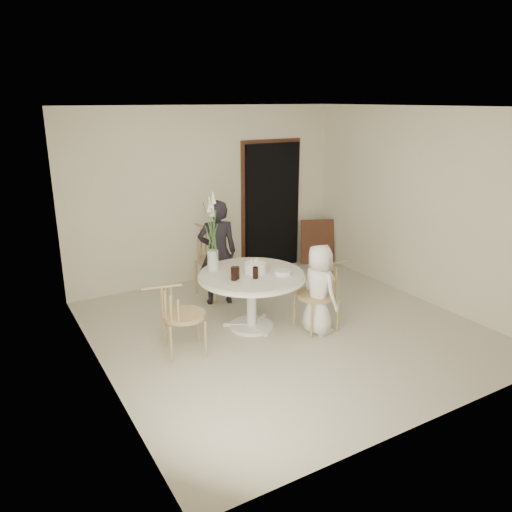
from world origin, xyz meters
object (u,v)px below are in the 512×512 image
girl (218,253)px  birthday_cake (255,268)px  chair_right (325,286)px  flower_vase (212,240)px  boy (319,290)px  chair_left (173,309)px  table (251,282)px  chair_far (212,251)px

girl → birthday_cake: 0.95m
chair_right → flower_vase: 1.51m
chair_right → boy: size_ratio=0.75×
chair_left → birthday_cake: birthday_cake is taller
boy → birthday_cake: size_ratio=4.26×
girl → boy: (0.65, -1.47, -0.18)m
table → flower_vase: (-0.35, 0.35, 0.51)m
boy → chair_left: bearing=74.1°
chair_far → boy: (0.55, -1.90, -0.08)m
girl → chair_far: bearing=-86.9°
boy → flower_vase: flower_vase is taller
table → chair_right: size_ratio=1.56×
flower_vase → girl: bearing=59.4°
chair_left → flower_vase: 1.07m
table → birthday_cake: bearing=-6.9°
flower_vase → chair_left: bearing=-145.3°
boy → chair_right: bearing=-65.1°
flower_vase → chair_right: bearing=-34.9°
chair_left → flower_vase: bearing=-44.5°
chair_right → girl: bearing=-148.2°
chair_right → birthday_cake: birthday_cake is taller
chair_right → girl: girl is taller
chair_right → chair_left: 1.91m
birthday_cake → flower_vase: (-0.40, 0.36, 0.33)m
table → chair_right: 0.91m
chair_right → birthday_cake: 0.90m
chair_far → chair_right: chair_far is taller
table → chair_left: size_ratio=1.58×
birthday_cake → table: bearing=173.1°
table → boy: bearing=-39.2°
chair_left → birthday_cake: bearing=-71.7°
flower_vase → chair_far: bearing=65.8°
boy → flower_vase: 1.45m
chair_left → boy: bearing=-91.2°
table → girl: (-0.01, 0.94, 0.13)m
girl → flower_vase: bearing=76.7°
chair_right → chair_far: bearing=-157.2°
chair_far → birthday_cake: (-0.05, -1.37, 0.15)m
chair_far → girl: bearing=-114.9°
girl → flower_vase: (-0.35, -0.59, 0.38)m
chair_far → chair_right: bearing=-79.9°
chair_left → flower_vase: (0.74, 0.51, 0.58)m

